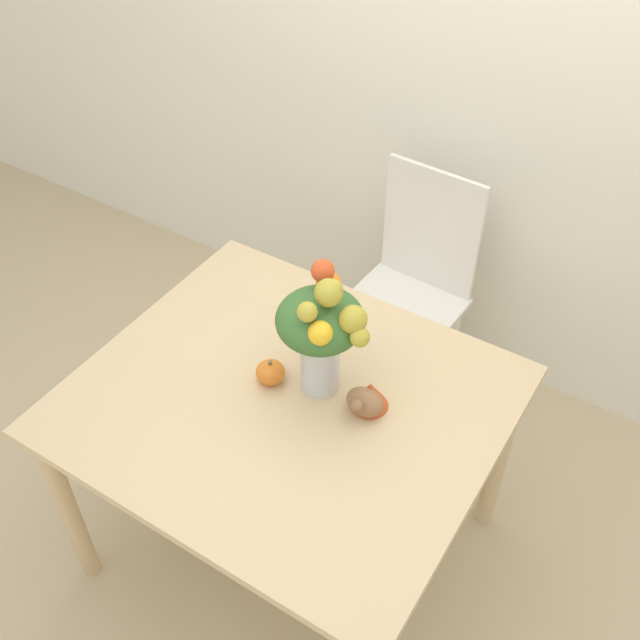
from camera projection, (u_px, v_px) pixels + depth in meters
ground_plane at (293, 542)px, 2.65m from camera, size 12.00×12.00×0.00m
wall_back at (488, 48)px, 2.49m from camera, size 8.00×0.06×2.70m
dining_table at (288, 421)px, 2.20m from camera, size 1.18×1.03×0.77m
flower_vase at (322, 328)px, 2.01m from camera, size 0.28×0.25×0.41m
pumpkin at (271, 372)px, 2.15m from camera, size 0.09×0.09×0.08m
turkey_figurine at (368, 398)px, 2.07m from camera, size 0.11×0.15×0.09m
dining_chair_near_window at (410, 290)px, 2.90m from camera, size 0.44×0.44×0.96m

